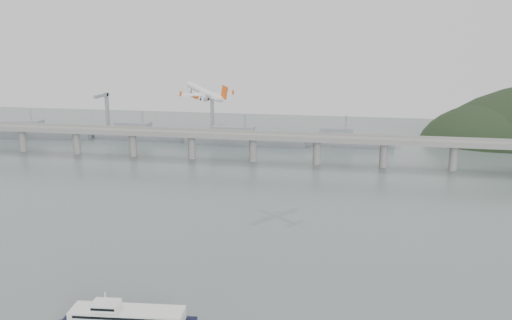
# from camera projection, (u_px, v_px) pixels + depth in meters

# --- Properties ---
(ground) EXTENTS (900.00, 900.00, 0.00)m
(ground) POSITION_uv_depth(u_px,v_px,m) (232.00, 272.00, 229.83)
(ground) COLOR slate
(ground) RESTS_ON ground
(bridge) EXTENTS (800.00, 22.00, 23.90)m
(bridge) POSITION_uv_depth(u_px,v_px,m) (290.00, 141.00, 417.19)
(bridge) COLOR gray
(bridge) RESTS_ON ground
(distant_fleet) EXTENTS (453.00, 60.90, 40.00)m
(distant_fleet) POSITION_uv_depth(u_px,v_px,m) (136.00, 133.00, 510.03)
(distant_fleet) COLOR gray
(distant_fleet) RESTS_ON ground
(airliner) EXTENTS (35.78, 33.64, 11.74)m
(airliner) POSITION_uv_depth(u_px,v_px,m) (205.00, 93.00, 317.45)
(airliner) COLOR white
(airliner) RESTS_ON ground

